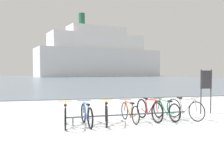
{
  "coord_description": "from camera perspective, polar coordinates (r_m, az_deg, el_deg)",
  "views": [
    {
      "loc": [
        -2.44,
        -6.39,
        1.76
      ],
      "look_at": [
        0.04,
        4.38,
        1.22
      ],
      "focal_mm": 41.7,
      "sensor_mm": 36.0,
      "label": 1
    }
  ],
  "objects": [
    {
      "name": "ferry_ship",
      "position": [
        92.98,
        -2.96,
        6.16
      ],
      "size": [
        45.67,
        22.05,
        21.68
      ],
      "color": "silver",
      "rests_on": "ground"
    },
    {
      "name": "info_sign",
      "position": [
        11.45,
        19.93,
        0.03
      ],
      "size": [
        0.55,
        0.1,
        1.85
      ],
      "color": "#33383D",
      "rests_on": "ground"
    },
    {
      "name": "bicycle_1",
      "position": [
        8.5,
        -5.58,
        -6.75
      ],
      "size": [
        0.46,
        1.7,
        0.78
      ],
      "color": "black",
      "rests_on": "ground"
    },
    {
      "name": "bicycle_6",
      "position": [
        9.96,
        15.64,
        -5.28
      ],
      "size": [
        0.71,
        1.7,
        0.84
      ],
      "color": "black",
      "rests_on": "ground"
    },
    {
      "name": "bicycle_5",
      "position": [
        9.69,
        11.76,
        -5.65
      ],
      "size": [
        0.49,
        1.63,
        0.77
      ],
      "color": "black",
      "rests_on": "ground"
    },
    {
      "name": "bicycle_4",
      "position": [
        9.44,
        8.13,
        -5.66
      ],
      "size": [
        0.49,
        1.78,
        0.85
      ],
      "color": "black",
      "rests_on": "ground"
    },
    {
      "name": "ground",
      "position": [
        60.36,
        -10.64,
        1.0
      ],
      "size": [
        80.0,
        132.0,
        0.08
      ],
      "color": "silver"
    },
    {
      "name": "bicycle_2",
      "position": [
        8.71,
        -1.27,
        -6.46
      ],
      "size": [
        0.48,
        1.67,
        0.8
      ],
      "color": "black",
      "rests_on": "ground"
    },
    {
      "name": "bike_rack",
      "position": [
        9.01,
        3.85,
        -6.75
      ],
      "size": [
        4.32,
        0.36,
        0.31
      ],
      "color": "#4C5156",
      "rests_on": "ground"
    },
    {
      "name": "bicycle_0",
      "position": [
        8.41,
        -10.17,
        -6.87
      ],
      "size": [
        0.46,
        1.67,
        0.79
      ],
      "color": "black",
      "rests_on": "ground"
    },
    {
      "name": "bicycle_3",
      "position": [
        9.13,
        3.91,
        -6.17
      ],
      "size": [
        0.46,
        1.65,
        0.75
      ],
      "color": "black",
      "rests_on": "ground"
    }
  ]
}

